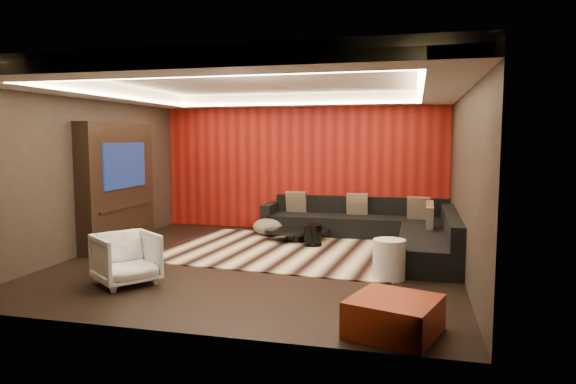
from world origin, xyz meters
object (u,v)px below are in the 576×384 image
(coffee_table, at_px, (298,235))
(drum_stool, at_px, (313,235))
(orange_ottoman, at_px, (394,316))
(sectional_sofa, at_px, (381,230))
(white_side_table, at_px, (389,259))
(armchair, at_px, (126,259))

(coffee_table, relative_size, drum_stool, 3.29)
(orange_ottoman, xyz_separation_m, sectional_sofa, (-0.42, 4.36, 0.08))
(white_side_table, relative_size, armchair, 0.73)
(white_side_table, bearing_deg, coffee_table, 129.02)
(armchair, bearing_deg, white_side_table, -35.13)
(white_side_table, bearing_deg, sectional_sofa, 96.48)
(coffee_table, distance_m, drum_stool, 0.54)
(drum_stool, relative_size, white_side_table, 0.69)
(white_side_table, relative_size, orange_ottoman, 0.68)
(drum_stool, distance_m, sectional_sofa, 1.28)
(orange_ottoman, distance_m, sectional_sofa, 4.39)
(drum_stool, bearing_deg, sectional_sofa, 25.15)
(drum_stool, height_order, armchair, armchair)
(sectional_sofa, bearing_deg, coffee_table, -174.28)
(armchair, bearing_deg, drum_stool, 3.31)
(drum_stool, xyz_separation_m, sectional_sofa, (1.16, 0.54, 0.05))
(white_side_table, xyz_separation_m, armchair, (-3.37, -1.08, 0.07))
(coffee_table, distance_m, orange_ottoman, 4.64)
(armchair, height_order, sectional_sofa, sectional_sofa)
(white_side_table, relative_size, sectional_sofa, 0.15)
(drum_stool, bearing_deg, white_side_table, -51.99)
(orange_ottoman, bearing_deg, armchair, 165.46)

